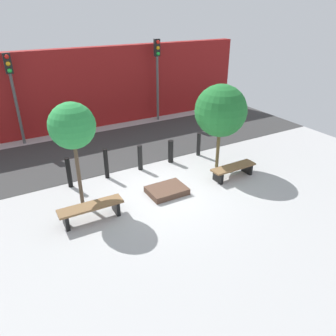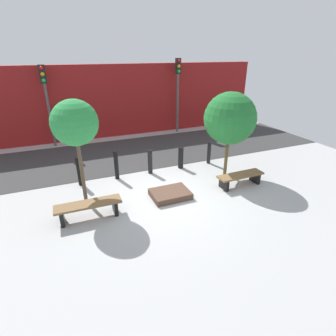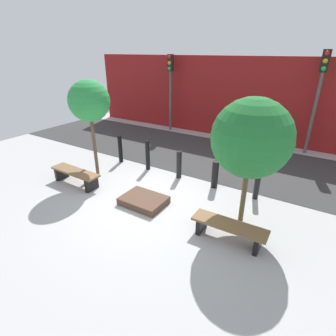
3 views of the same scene
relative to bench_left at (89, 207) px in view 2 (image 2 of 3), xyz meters
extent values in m
plane|color=#ABABAB|center=(2.51, 0.35, -0.34)|extent=(18.00, 18.00, 0.00)
cube|color=#343434|center=(2.51, 4.50, -0.33)|extent=(18.00, 4.21, 0.01)
cube|color=maroon|center=(2.51, 7.61, 1.50)|extent=(16.20, 0.50, 3.67)
cube|color=black|center=(-0.71, 0.01, -0.13)|extent=(0.11, 0.46, 0.41)
cube|color=black|center=(0.71, -0.01, -0.13)|extent=(0.11, 0.46, 0.41)
cube|color=brown|center=(0.00, 0.00, 0.10)|extent=(1.79, 0.49, 0.06)
cube|color=black|center=(4.37, -0.01, -0.15)|extent=(0.11, 0.46, 0.36)
cube|color=black|center=(5.67, 0.01, -0.15)|extent=(0.11, 0.46, 0.36)
cube|color=brown|center=(5.02, 0.00, 0.06)|extent=(1.67, 0.48, 0.06)
cube|color=brown|center=(2.51, 0.20, -0.24)|extent=(1.20, 0.89, 0.20)
cylinder|color=brown|center=(0.00, 0.91, 0.73)|extent=(0.11, 0.11, 2.12)
sphere|color=green|center=(0.00, 0.91, 2.14)|extent=(1.27, 1.27, 1.27)
cylinder|color=brown|center=(5.02, 0.91, 0.49)|extent=(0.12, 0.12, 1.65)
sphere|color=#217030|center=(5.02, 0.91, 1.80)|extent=(1.79, 1.79, 1.79)
cylinder|color=black|center=(-0.03, 2.14, 0.18)|extent=(0.15, 0.15, 1.03)
cylinder|color=black|center=(1.24, 2.14, 0.20)|extent=(0.15, 0.15, 1.07)
cylinder|color=black|center=(2.51, 2.14, 0.13)|extent=(0.17, 0.17, 0.93)
cylinder|color=black|center=(3.78, 2.14, 0.10)|extent=(0.20, 0.20, 0.87)
cylinder|color=black|center=(5.05, 2.14, 0.13)|extent=(0.15, 0.15, 0.92)
cylinder|color=#4C4C4C|center=(-0.76, 6.90, 1.52)|extent=(0.12, 0.12, 3.72)
cube|color=black|center=(-0.76, 6.90, 2.99)|extent=(0.28, 0.16, 0.78)
sphere|color=red|center=(-0.76, 6.80, 3.25)|extent=(0.17, 0.17, 0.17)
sphere|color=orange|center=(-0.76, 6.80, 2.99)|extent=(0.17, 0.17, 0.17)
sphere|color=green|center=(-0.76, 6.80, 2.73)|extent=(0.17, 0.17, 0.17)
cylinder|color=#4F4F4F|center=(5.79, 6.90, 1.63)|extent=(0.12, 0.12, 3.93)
cube|color=black|center=(5.79, 6.90, 3.21)|extent=(0.28, 0.16, 0.78)
sphere|color=red|center=(5.79, 6.80, 3.47)|extent=(0.17, 0.17, 0.17)
sphere|color=orange|center=(5.79, 6.80, 3.21)|extent=(0.17, 0.17, 0.17)
sphere|color=green|center=(5.79, 6.80, 2.95)|extent=(0.17, 0.17, 0.17)
camera|label=1|loc=(-1.90, -7.58, 5.04)|focal=35.00mm
camera|label=2|loc=(-0.33, -6.47, 3.90)|focal=28.00mm
camera|label=3|loc=(6.39, -4.71, 3.57)|focal=28.00mm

